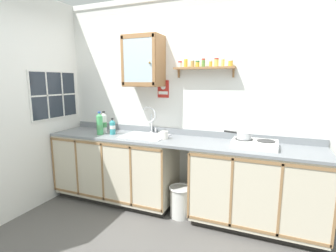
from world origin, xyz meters
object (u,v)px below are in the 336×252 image
at_px(bottle_detergent_teal_2, 113,127).
at_px(mug, 164,135).
at_px(hot_plate_stove, 254,144).
at_px(warning_sign, 163,89).
at_px(wall_cabinet, 144,61).
at_px(trash_bin, 180,201).
at_px(sink, 146,137).
at_px(bottle_soda_green_1, 100,124).
at_px(bottle_opaque_white_0, 104,123).
at_px(saucepan, 244,135).

xyz_separation_m(bottle_detergent_teal_2, mug, (0.74, 0.01, -0.05)).
bearing_deg(hot_plate_stove, warning_sign, 165.44).
relative_size(bottle_detergent_teal_2, wall_cabinet, 0.34).
relative_size(hot_plate_stove, trash_bin, 1.24).
relative_size(sink, warning_sign, 2.49).
distance_m(sink, wall_cabinet, 0.97).
bearing_deg(trash_bin, sink, 164.51).
xyz_separation_m(bottle_soda_green_1, trash_bin, (1.13, -0.00, -0.86)).
bearing_deg(sink, bottle_opaque_white_0, -178.16).
bearing_deg(sink, saucepan, -1.65).
relative_size(saucepan, mug, 2.33).
xyz_separation_m(sink, trash_bin, (0.54, -0.15, -0.71)).
xyz_separation_m(warning_sign, trash_bin, (0.39, -0.40, -1.32)).
height_order(sink, bottle_soda_green_1, sink).
bearing_deg(bottle_opaque_white_0, wall_cabinet, 11.53).
height_order(sink, trash_bin, sink).
bearing_deg(sink, wall_cabinet, 122.22).
bearing_deg(bottle_soda_green_1, hot_plate_stove, 2.53).
distance_m(sink, warning_sign, 0.67).
distance_m(bottle_detergent_teal_2, mug, 0.74).
relative_size(sink, mug, 4.21).
relative_size(sink, bottle_soda_green_1, 1.84).
xyz_separation_m(hot_plate_stove, bottle_detergent_teal_2, (-1.79, -0.01, 0.06)).
height_order(saucepan, bottle_soda_green_1, bottle_soda_green_1).
xyz_separation_m(mug, wall_cabinet, (-0.35, 0.16, 0.90)).
relative_size(hot_plate_stove, wall_cabinet, 0.74).
xyz_separation_m(bottle_detergent_teal_2, wall_cabinet, (0.39, 0.17, 0.84)).
distance_m(saucepan, bottle_soda_green_1, 1.82).
bearing_deg(trash_bin, hot_plate_stove, 6.28).
bearing_deg(hot_plate_stove, sink, 177.39).
xyz_separation_m(hot_plate_stove, wall_cabinet, (-1.40, 0.16, 0.91)).
height_order(bottle_opaque_white_0, mug, bottle_opaque_white_0).
distance_m(saucepan, trash_bin, 1.09).
bearing_deg(saucepan, hot_plate_stove, -12.24).
distance_m(sink, trash_bin, 0.90).
height_order(saucepan, bottle_detergent_teal_2, bottle_detergent_teal_2).
bearing_deg(warning_sign, mug, -65.32).
xyz_separation_m(wall_cabinet, warning_sign, (0.20, 0.15, -0.35)).
distance_m(bottle_opaque_white_0, warning_sign, 0.93).
xyz_separation_m(sink, bottle_detergent_teal_2, (-0.45, -0.07, 0.12)).
xyz_separation_m(saucepan, wall_cabinet, (-1.28, 0.13, 0.83)).
height_order(bottle_soda_green_1, bottle_detergent_teal_2, bottle_soda_green_1).
xyz_separation_m(bottle_opaque_white_0, warning_sign, (0.77, 0.27, 0.46)).
distance_m(hot_plate_stove, saucepan, 0.15).
bearing_deg(trash_bin, bottle_opaque_white_0, 173.66).
bearing_deg(bottle_detergent_teal_2, bottle_opaque_white_0, 163.63).
relative_size(bottle_detergent_teal_2, mug, 1.63).
height_order(saucepan, bottle_opaque_white_0, bottle_opaque_white_0).
bearing_deg(wall_cabinet, bottle_detergent_teal_2, -157.19).
height_order(mug, wall_cabinet, wall_cabinet).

